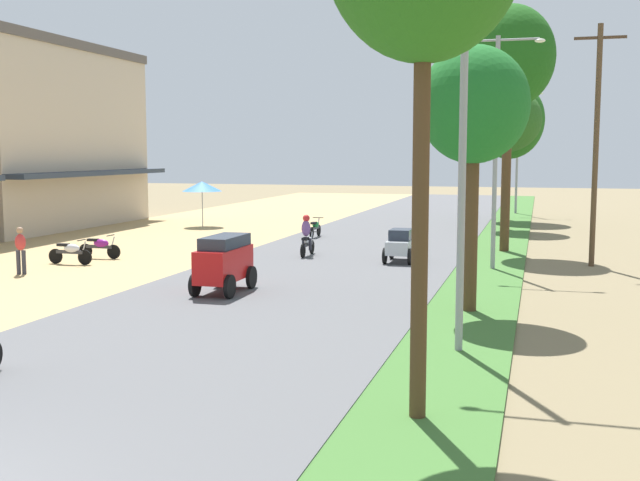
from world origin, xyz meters
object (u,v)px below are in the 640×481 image
at_px(median_tree_fourth, 506,120).
at_px(utility_pole_near, 596,142).
at_px(parked_motorbike_second, 71,251).
at_px(motorbike_ahead_third, 315,227).
at_px(vendor_umbrella, 202,186).
at_px(motorbike_ahead_second, 307,237).
at_px(streetlamp_far, 517,143).
at_px(streetlamp_near, 463,123).
at_px(parked_motorbike_third, 100,246).
at_px(pedestrian_on_shoulder, 21,248).
at_px(median_tree_second, 474,107).
at_px(median_tree_fifth, 510,120).
at_px(car_hatchback_silver, 401,244).
at_px(median_tree_third, 509,59).
at_px(car_van_red, 224,261).
at_px(streetlamp_mid, 496,137).

height_order(median_tree_fourth, utility_pole_near, utility_pole_near).
distance_m(parked_motorbike_second, motorbike_ahead_third, 12.81).
bearing_deg(vendor_umbrella, motorbike_ahead_second, -48.63).
bearing_deg(streetlamp_far, utility_pole_near, -81.92).
distance_m(median_tree_fourth, streetlamp_near, 27.07).
xyz_separation_m(parked_motorbike_second, parked_motorbike_third, (0.17, 1.74, 0.00)).
xyz_separation_m(pedestrian_on_shoulder, median_tree_second, (15.22, -2.03, 4.37)).
height_order(median_tree_fifth, motorbike_ahead_third, median_tree_fifth).
height_order(median_tree_fourth, car_hatchback_silver, median_tree_fourth).
xyz_separation_m(parked_motorbike_third, median_tree_second, (14.80, -6.30, 4.78)).
xyz_separation_m(streetlamp_near, utility_pole_near, (3.47, 13.99, -0.20)).
height_order(parked_motorbike_second, motorbike_ahead_third, motorbike_ahead_third).
bearing_deg(motorbike_ahead_third, parked_motorbike_second, -118.99).
bearing_deg(motorbike_ahead_second, pedestrian_on_shoulder, -138.98).
bearing_deg(median_tree_third, median_tree_second, -91.41).
distance_m(vendor_umbrella, car_van_red, 21.11).
distance_m(median_tree_fifth, motorbike_ahead_third, 16.33).
xyz_separation_m(median_tree_fourth, streetlamp_mid, (0.32, -15.03, -1.15)).
xyz_separation_m(pedestrian_on_shoulder, median_tree_fourth, (15.05, 20.77, 4.93)).
relative_size(vendor_umbrella, streetlamp_far, 0.31).
bearing_deg(streetlamp_mid, pedestrian_on_shoulder, -159.51).
bearing_deg(pedestrian_on_shoulder, streetlamp_near, -22.21).
bearing_deg(car_van_red, vendor_umbrella, 116.01).
xyz_separation_m(streetlamp_near, motorbike_ahead_third, (-8.91, 20.01, -4.21)).
bearing_deg(motorbike_ahead_third, median_tree_fourth, 39.31).
relative_size(median_tree_second, median_tree_fourth, 0.90).
relative_size(pedestrian_on_shoulder, median_tree_second, 0.24).
relative_size(streetlamp_far, motorbike_ahead_second, 4.59).
height_order(median_tree_third, streetlamp_far, median_tree_third).
bearing_deg(car_hatchback_silver, streetlamp_far, 82.37).
relative_size(streetlamp_near, motorbike_ahead_second, 4.58).
bearing_deg(median_tree_second, motorbike_ahead_third, 119.06).
distance_m(utility_pole_near, car_van_red, 14.58).
height_order(pedestrian_on_shoulder, streetlamp_near, streetlamp_near).
distance_m(car_hatchback_silver, motorbike_ahead_second, 3.91).
bearing_deg(streetlamp_near, car_van_red, 146.47).
xyz_separation_m(parked_motorbike_third, streetlamp_mid, (14.94, 1.48, 4.18)).
relative_size(parked_motorbike_second, utility_pole_near, 0.21).
bearing_deg(car_hatchback_silver, median_tree_fifth, 81.18).
distance_m(parked_motorbike_third, motorbike_ahead_second, 8.11).
distance_m(car_hatchback_silver, motorbike_ahead_third, 9.12).
xyz_separation_m(median_tree_second, streetlamp_mid, (0.15, 7.78, -0.60)).
bearing_deg(median_tree_fifth, median_tree_second, -89.62).
bearing_deg(parked_motorbike_second, median_tree_fifth, 58.32).
bearing_deg(streetlamp_far, pedestrian_on_shoulder, -115.55).
bearing_deg(median_tree_second, streetlamp_far, 89.76).
distance_m(car_van_red, motorbike_ahead_second, 8.42).
distance_m(streetlamp_near, car_hatchback_silver, 13.77).
bearing_deg(car_hatchback_silver, median_tree_second, -68.71).
bearing_deg(pedestrian_on_shoulder, parked_motorbike_third, 84.30).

